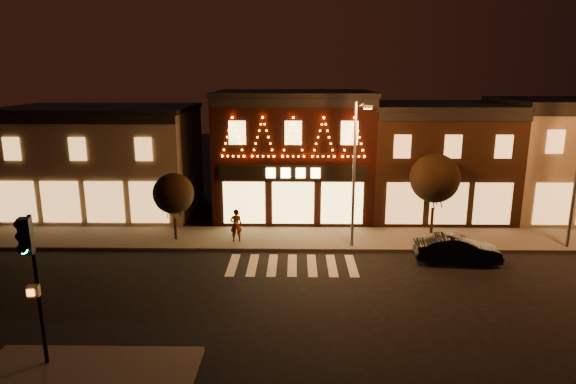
{
  "coord_description": "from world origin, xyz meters",
  "views": [
    {
      "loc": [
        0.18,
        -19.6,
        9.44
      ],
      "look_at": [
        -0.21,
        4.0,
        3.81
      ],
      "focal_mm": 31.09,
      "sensor_mm": 36.0,
      "label": 1
    }
  ],
  "objects_px": {
    "traffic_signal_near": "(31,262)",
    "pedestrian": "(236,225)",
    "streetlamp_mid": "(356,164)",
    "dark_sedan": "(457,249)"
  },
  "relations": [
    {
      "from": "dark_sedan",
      "to": "streetlamp_mid",
      "type": "bearing_deg",
      "value": 74.86
    },
    {
      "from": "traffic_signal_near",
      "to": "pedestrian",
      "type": "bearing_deg",
      "value": 59.66
    },
    {
      "from": "dark_sedan",
      "to": "traffic_signal_near",
      "type": "bearing_deg",
      "value": 125.0
    },
    {
      "from": "traffic_signal_near",
      "to": "pedestrian",
      "type": "height_order",
      "value": "traffic_signal_near"
    },
    {
      "from": "traffic_signal_near",
      "to": "streetlamp_mid",
      "type": "relative_size",
      "value": 0.64
    },
    {
      "from": "dark_sedan",
      "to": "pedestrian",
      "type": "height_order",
      "value": "pedestrian"
    },
    {
      "from": "traffic_signal_near",
      "to": "dark_sedan",
      "type": "xyz_separation_m",
      "value": [
        16.46,
        9.78,
        -3.02
      ]
    },
    {
      "from": "dark_sedan",
      "to": "pedestrian",
      "type": "bearing_deg",
      "value": 81.3
    },
    {
      "from": "pedestrian",
      "to": "traffic_signal_near",
      "type": "bearing_deg",
      "value": 61.04
    },
    {
      "from": "streetlamp_mid",
      "to": "pedestrian",
      "type": "xyz_separation_m",
      "value": [
        -6.54,
        0.89,
        -3.68
      ]
    }
  ]
}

